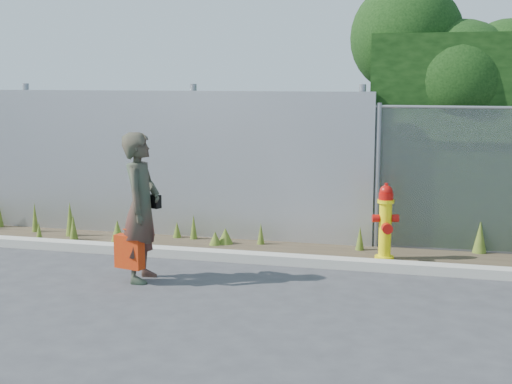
{
  "coord_description": "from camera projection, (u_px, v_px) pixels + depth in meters",
  "views": [
    {
      "loc": [
        1.85,
        -7.0,
        2.41
      ],
      "look_at": [
        -0.3,
        1.4,
        1.0
      ],
      "focal_mm": 50.0,
      "sensor_mm": 36.0,
      "label": 1
    }
  ],
  "objects": [
    {
      "name": "corrugated_fence",
      "position": [
        98.0,
        162.0,
        11.02
      ],
      "size": [
        8.5,
        0.21,
        2.3
      ],
      "color": "#A4A5AB",
      "rests_on": "ground"
    },
    {
      "name": "ground",
      "position": [
        251.0,
        307.0,
        7.53
      ],
      "size": [
        80.0,
        80.0,
        0.0
      ],
      "primitive_type": "plane",
      "color": "#37383A",
      "rests_on": "ground"
    },
    {
      "name": "woman",
      "position": [
        141.0,
        207.0,
        8.39
      ],
      "size": [
        0.47,
        0.68,
        1.77
      ],
      "primitive_type": "imported",
      "rotation": [
        0.0,
        0.0,
        1.65
      ],
      "color": "#0E593A",
      "rests_on": "ground"
    },
    {
      "name": "weed_strip",
      "position": [
        278.0,
        241.0,
        10.01
      ],
      "size": [
        16.0,
        1.35,
        0.53
      ],
      "color": "#3F3324",
      "rests_on": "ground"
    },
    {
      "name": "fire_hydrant",
      "position": [
        385.0,
        223.0,
        9.37
      ],
      "size": [
        0.35,
        0.31,
        1.03
      ],
      "rotation": [
        0.0,
        0.0,
        0.27
      ],
      "color": "#FEEB0D",
      "rests_on": "ground"
    },
    {
      "name": "red_tote_bag",
      "position": [
        129.0,
        252.0,
        8.35
      ],
      "size": [
        0.36,
        0.13,
        0.47
      ],
      "rotation": [
        0.0,
        0.0,
        -0.25
      ],
      "color": "red"
    },
    {
      "name": "black_shoulder_bag",
      "position": [
        153.0,
        201.0,
        8.54
      ],
      "size": [
        0.21,
        0.09,
        0.16
      ],
      "rotation": [
        0.0,
        0.0,
        -0.42
      ],
      "color": "black"
    },
    {
      "name": "curb",
      "position": [
        286.0,
        260.0,
        9.24
      ],
      "size": [
        16.0,
        0.22,
        0.12
      ],
      "primitive_type": "cube",
      "color": "#AEAA9D",
      "rests_on": "ground"
    }
  ]
}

